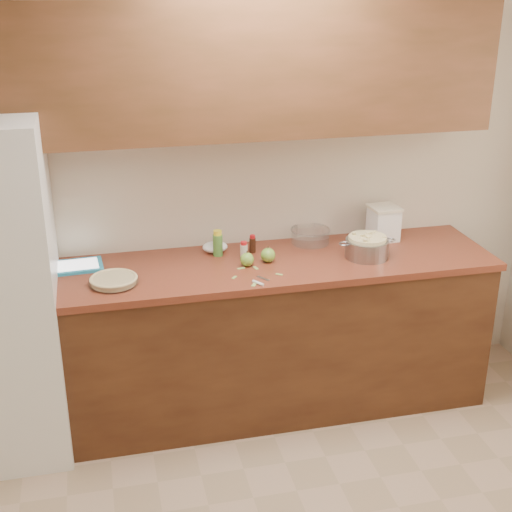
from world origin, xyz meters
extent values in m
plane|color=beige|center=(0.00, 1.80, 1.30)|extent=(3.60, 0.00, 3.60)
cube|color=#502C16|center=(0.00, 1.48, 0.44)|extent=(2.60, 0.65, 0.88)
cube|color=maroon|center=(0.00, 1.48, 0.90)|extent=(2.64, 0.68, 0.04)
cube|color=brown|center=(0.00, 1.63, 1.95)|extent=(2.60, 0.34, 0.70)
cylinder|color=silver|center=(-0.80, 1.36, 0.94)|extent=(0.25, 0.25, 0.03)
cylinder|color=#CCB981|center=(-0.80, 1.36, 0.94)|extent=(0.23, 0.23, 0.03)
torus|color=#CCB981|center=(-0.80, 1.36, 0.95)|extent=(0.25, 0.25, 0.02)
cylinder|color=gray|center=(0.60, 1.41, 0.97)|extent=(0.24, 0.24, 0.10)
torus|color=gray|center=(0.47, 1.41, 1.01)|extent=(0.06, 0.06, 0.01)
torus|color=gray|center=(0.74, 1.41, 1.01)|extent=(0.06, 0.06, 0.01)
cylinder|color=beige|center=(0.60, 1.41, 0.99)|extent=(0.21, 0.21, 0.11)
cube|color=white|center=(0.80, 1.66, 1.01)|extent=(0.17, 0.17, 0.19)
cube|color=beige|center=(0.80, 1.66, 1.12)|extent=(0.18, 0.18, 0.02)
cube|color=teal|center=(-0.99, 1.63, 0.93)|extent=(0.28, 0.22, 0.02)
cube|color=white|center=(-0.99, 1.63, 0.94)|extent=(0.23, 0.17, 0.00)
cube|color=gray|center=(-0.04, 1.25, 0.92)|extent=(0.06, 0.08, 0.00)
cylinder|color=white|center=(-0.08, 1.19, 0.93)|extent=(0.05, 0.07, 0.01)
cylinder|color=#4C8C38|center=(-0.21, 1.63, 0.98)|extent=(0.06, 0.06, 0.12)
cylinder|color=yellow|center=(-0.21, 1.63, 1.06)|extent=(0.05, 0.05, 0.03)
cylinder|color=beige|center=(-0.08, 1.55, 0.96)|extent=(0.04, 0.04, 0.08)
cylinder|color=red|center=(-0.08, 1.55, 1.01)|extent=(0.04, 0.04, 0.02)
cylinder|color=black|center=(-0.01, 1.63, 0.96)|extent=(0.04, 0.04, 0.09)
cylinder|color=red|center=(-0.01, 1.63, 1.01)|extent=(0.03, 0.03, 0.02)
cylinder|color=silver|center=(0.36, 1.70, 0.96)|extent=(0.22, 0.22, 0.08)
torus|color=silver|center=(0.36, 1.70, 1.00)|extent=(0.24, 0.24, 0.01)
ellipsoid|color=white|center=(-0.22, 1.68, 0.95)|extent=(0.16, 0.14, 0.06)
sphere|color=#71A134|center=(-0.08, 1.44, 0.96)|extent=(0.08, 0.08, 0.08)
cylinder|color=#3F2D19|center=(-0.08, 1.44, 1.00)|extent=(0.01, 0.01, 0.01)
sphere|color=#71A134|center=(0.04, 1.47, 0.96)|extent=(0.08, 0.08, 0.08)
cylinder|color=#3F2D19|center=(0.04, 1.47, 1.01)|extent=(0.01, 0.01, 0.01)
cube|color=#97B759|center=(-0.12, 1.41, 0.92)|extent=(0.05, 0.03, 0.00)
cube|color=#97B759|center=(-0.04, 1.40, 0.92)|extent=(0.03, 0.05, 0.00)
cube|color=#97B759|center=(-0.10, 1.19, 0.92)|extent=(0.04, 0.05, 0.00)
cube|color=#97B759|center=(0.06, 1.28, 0.92)|extent=(0.04, 0.03, 0.00)
cube|color=#97B759|center=(-0.18, 1.30, 0.92)|extent=(0.03, 0.04, 0.00)
camera|label=1|loc=(-0.85, -2.07, 2.44)|focal=50.00mm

